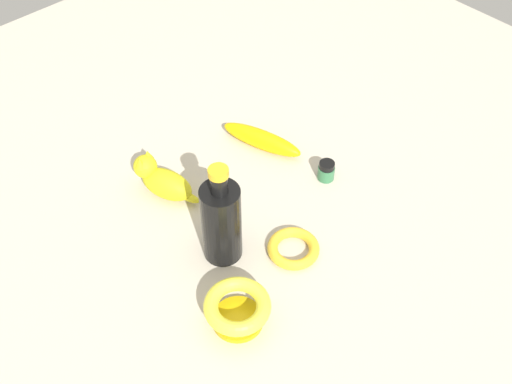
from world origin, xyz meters
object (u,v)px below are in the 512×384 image
(bottle_tall, at_px, (221,221))
(cat_figurine, at_px, (162,180))
(bangle, at_px, (294,248))
(bowl, at_px, (237,308))
(banana, at_px, (262,139))
(nail_polish_jar, at_px, (326,171))

(bottle_tall, relative_size, cat_figurine, 1.51)
(bottle_tall, bearing_deg, bangle, 137.18)
(bowl, bearing_deg, bangle, -167.02)
(bottle_tall, distance_m, bangle, 0.16)
(bangle, relative_size, banana, 0.52)
(nail_polish_jar, relative_size, banana, 0.23)
(nail_polish_jar, xyz_separation_m, bottle_tall, (0.29, 0.00, 0.07))
(bottle_tall, height_order, cat_figurine, bottle_tall)
(bottle_tall, xyz_separation_m, bowl, (0.08, 0.13, -0.05))
(bottle_tall, distance_m, bowl, 0.16)
(cat_figurine, bearing_deg, banana, 171.85)
(bottle_tall, xyz_separation_m, bangle, (-0.10, 0.09, -0.08))
(cat_figurine, bearing_deg, nail_polish_jar, 144.56)
(nail_polish_jar, height_order, bangle, nail_polish_jar)
(bangle, xyz_separation_m, bowl, (0.18, 0.04, 0.03))
(nail_polish_jar, height_order, banana, same)
(cat_figurine, xyz_separation_m, bangle, (-0.09, 0.29, -0.03))
(bottle_tall, xyz_separation_m, cat_figurine, (-0.01, -0.20, -0.05))
(cat_figurine, height_order, banana, cat_figurine)
(nail_polish_jar, distance_m, bottle_tall, 0.30)
(bottle_tall, bearing_deg, cat_figurine, -92.93)
(bottle_tall, distance_m, cat_figurine, 0.21)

